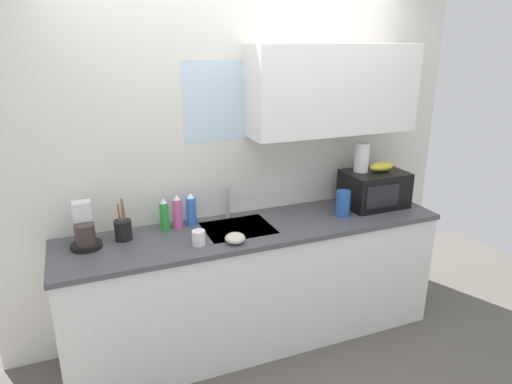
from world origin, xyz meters
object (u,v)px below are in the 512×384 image
at_px(coffee_maker, 85,230).
at_px(dish_soap_bottle_pink, 177,212).
at_px(banana_bunch, 381,167).
at_px(cereal_canister, 343,203).
at_px(microwave, 374,189).
at_px(utensil_crock, 123,229).
at_px(paper_towel_roll, 362,157).
at_px(dish_soap_bottle_green, 164,215).
at_px(mug_white, 199,238).
at_px(dish_soap_bottle_blue, 191,210).
at_px(small_bowl, 235,238).

xyz_separation_m(coffee_maker, dish_soap_bottle_pink, (0.60, 0.07, 0.01)).
xyz_separation_m(banana_bunch, cereal_canister, (-0.39, -0.10, -0.21)).
bearing_deg(coffee_maker, cereal_canister, -5.13).
xyz_separation_m(microwave, dish_soap_bottle_pink, (-1.50, 0.13, -0.02)).
height_order(banana_bunch, coffee_maker, banana_bunch).
xyz_separation_m(microwave, utensil_crock, (-1.87, 0.07, -0.06)).
relative_size(coffee_maker, dish_soap_bottle_pink, 1.18).
bearing_deg(paper_towel_roll, dish_soap_bottle_pink, 176.68).
distance_m(dish_soap_bottle_pink, dish_soap_bottle_green, 0.09).
relative_size(dish_soap_bottle_pink, dish_soap_bottle_green, 1.05).
xyz_separation_m(paper_towel_roll, mug_white, (-1.35, -0.24, -0.33)).
height_order(microwave, dish_soap_bottle_blue, microwave).
xyz_separation_m(banana_bunch, small_bowl, (-1.28, -0.25, -0.27)).
xyz_separation_m(dish_soap_bottle_blue, dish_soap_bottle_green, (-0.19, -0.01, -0.00)).
xyz_separation_m(coffee_maker, dish_soap_bottle_green, (0.51, 0.07, 0.00)).
xyz_separation_m(coffee_maker, small_bowl, (0.88, -0.31, -0.07)).
bearing_deg(banana_bunch, utensil_crock, 177.92).
bearing_deg(dish_soap_bottle_green, banana_bunch, -4.51).
xyz_separation_m(paper_towel_roll, utensil_crock, (-1.77, 0.02, -0.31)).
distance_m(microwave, coffee_maker, 2.10).
xyz_separation_m(dish_soap_bottle_green, small_bowl, (0.37, -0.38, -0.07)).
bearing_deg(microwave, cereal_canister, -163.83).
relative_size(dish_soap_bottle_blue, small_bowl, 1.80).
distance_m(dish_soap_bottle_green, mug_white, 0.36).
height_order(banana_bunch, dish_soap_bottle_blue, banana_bunch).
distance_m(coffee_maker, dish_soap_bottle_green, 0.51).
bearing_deg(microwave, dish_soap_bottle_blue, 174.12).
distance_m(banana_bunch, utensil_crock, 1.94).
bearing_deg(mug_white, dish_soap_bottle_green, 114.89).
relative_size(banana_bunch, dish_soap_bottle_pink, 0.84).
distance_m(dish_soap_bottle_blue, utensil_crock, 0.47).
relative_size(dish_soap_bottle_blue, utensil_crock, 0.81).
relative_size(dish_soap_bottle_pink, cereal_canister, 1.26).
bearing_deg(dish_soap_bottle_blue, banana_bunch, -5.62).
bearing_deg(banana_bunch, small_bowl, -168.91).
distance_m(coffee_maker, mug_white, 0.70).
bearing_deg(cereal_canister, utensil_crock, 173.68).
height_order(dish_soap_bottle_blue, utensil_crock, utensil_crock).
bearing_deg(dish_soap_bottle_green, mug_white, -65.11).
xyz_separation_m(paper_towel_roll, dish_soap_bottle_green, (-1.49, 0.08, -0.27)).
relative_size(banana_bunch, dish_soap_bottle_green, 0.88).
bearing_deg(small_bowl, cereal_canister, 9.61).
relative_size(paper_towel_roll, coffee_maker, 0.79).
bearing_deg(paper_towel_roll, utensil_crock, 179.36).
distance_m(dish_soap_bottle_pink, cereal_canister, 1.19).
distance_m(coffee_maker, utensil_crock, 0.23).
distance_m(banana_bunch, coffee_maker, 2.16).
height_order(dish_soap_bottle_pink, mug_white, dish_soap_bottle_pink).
bearing_deg(small_bowl, coffee_maker, 160.63).
height_order(coffee_maker, small_bowl, coffee_maker).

